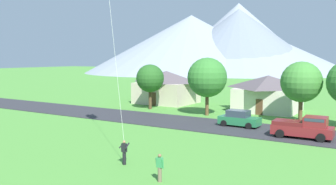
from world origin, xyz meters
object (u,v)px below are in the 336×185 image
tree_left_of_center (150,78)px  pickup_truck_maroon_west_side (304,127)px  watcher_person (160,167)px  house_left_center (268,93)px  tree_near_right (301,82)px  parked_car_green_mid_west (239,119)px  house_leftmost (166,86)px  tree_right_of_center (207,78)px

tree_left_of_center → pickup_truck_maroon_west_side: bearing=-20.2°
watcher_person → pickup_truck_maroon_west_side: bearing=73.6°
house_left_center → pickup_truck_maroon_west_side: bearing=-62.6°
tree_near_right → parked_car_green_mid_west: size_ratio=1.60×
parked_car_green_mid_west → watcher_person: parked_car_green_mid_west is taller
house_left_center → parked_car_green_mid_west: bearing=-86.7°
house_leftmost → house_left_center: (16.25, -0.35, -0.13)m
tree_near_right → watcher_person: size_ratio=4.07×
house_leftmost → pickup_truck_maroon_west_side: 28.29m
parked_car_green_mid_west → tree_near_right: bearing=45.2°
watcher_person → house_leftmost: bearing=121.4°
tree_right_of_center → tree_near_right: tree_right_of_center is taller
house_leftmost → parked_car_green_mid_west: size_ratio=2.14×
tree_right_of_center → watcher_person: (8.33, -23.61, -3.86)m
watcher_person → parked_car_green_mid_west: bearing=96.6°
tree_right_of_center → watcher_person: size_ratio=4.31×
tree_right_of_center → tree_near_right: size_ratio=1.06×
house_leftmost → parked_car_green_mid_west: bearing=-37.1°
house_leftmost → pickup_truck_maroon_west_side: (23.88, -15.08, -1.58)m
parked_car_green_mid_west → house_leftmost: bearing=142.9°
house_leftmost → watcher_person: house_leftmost is taller
tree_left_of_center → tree_right_of_center: (9.15, -0.78, 0.44)m
pickup_truck_maroon_west_side → tree_left_of_center: bearing=159.8°
pickup_truck_maroon_west_side → parked_car_green_mid_west: bearing=161.9°
tree_left_of_center → tree_near_right: (20.38, -0.82, 0.29)m
house_left_center → watcher_person: (2.86, -30.94, -1.63)m
tree_right_of_center → parked_car_green_mid_west: (6.18, -5.13, -3.87)m
tree_right_of_center → tree_near_right: 11.23m
house_leftmost → tree_left_of_center: size_ratio=1.45×
pickup_truck_maroon_west_side → house_left_center: bearing=117.4°
pickup_truck_maroon_west_side → tree_right_of_center: bearing=150.6°
tree_left_of_center → house_leftmost: bearing=103.3°
parked_car_green_mid_west → pickup_truck_maroon_west_side: bearing=-18.1°
tree_near_right → pickup_truck_maroon_west_side: tree_near_right is taller
tree_right_of_center → pickup_truck_maroon_west_side: (13.10, -7.39, -3.68)m
house_leftmost → pickup_truck_maroon_west_side: bearing=-32.3°
house_leftmost → parked_car_green_mid_west: (16.96, -12.82, -1.77)m
house_left_center → tree_left_of_center: (-14.62, -6.56, 1.79)m
parked_car_green_mid_west → tree_left_of_center: bearing=158.9°
house_leftmost → house_left_center: size_ratio=1.08×
house_left_center → tree_near_right: size_ratio=1.23×
tree_near_right → watcher_person: tree_near_right is taller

